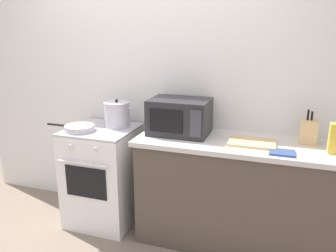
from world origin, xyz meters
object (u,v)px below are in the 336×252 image
at_px(stove, 104,175).
at_px(microwave, 180,116).
at_px(pasta_box, 335,139).
at_px(oven_mitt, 282,153).
at_px(stock_pot, 117,114).
at_px(knife_block, 308,132).
at_px(cutting_board, 252,142).
at_px(frying_pan, 79,128).

relative_size(stove, microwave, 1.84).
distance_m(stove, pasta_box, 1.99).
relative_size(stove, oven_mitt, 5.11).
height_order(stock_pot, oven_mitt, stock_pot).
relative_size(microwave, knife_block, 1.84).
relative_size(stove, pasta_box, 4.18).
bearing_deg(knife_block, cutting_board, -160.97).
bearing_deg(pasta_box, oven_mitt, -159.50).
distance_m(stock_pot, knife_block, 1.63).
xyz_separation_m(stove, frying_pan, (-0.14, -0.13, 0.48)).
relative_size(cutting_board, oven_mitt, 2.00).
relative_size(microwave, oven_mitt, 2.78).
bearing_deg(frying_pan, stove, 41.89).
bearing_deg(oven_mitt, pasta_box, 20.50).
height_order(frying_pan, cutting_board, frying_pan).
height_order(frying_pan, oven_mitt, frying_pan).
bearing_deg(knife_block, microwave, -176.54).
height_order(frying_pan, microwave, microwave).
height_order(microwave, knife_block, microwave).
bearing_deg(cutting_board, frying_pan, -174.97).
height_order(knife_block, pasta_box, knife_block).
height_order(stock_pot, knife_block, knife_block).
bearing_deg(knife_block, stock_pot, -178.75).
xyz_separation_m(stock_pot, pasta_box, (1.80, -0.13, -0.01)).
relative_size(frying_pan, knife_block, 1.71).
xyz_separation_m(stove, microwave, (0.72, 0.08, 0.61)).
height_order(stove, frying_pan, frying_pan).
distance_m(stock_pot, microwave, 0.61).
bearing_deg(frying_pan, oven_mitt, -0.99).
bearing_deg(frying_pan, pasta_box, 2.80).
distance_m(pasta_box, oven_mitt, 0.38).
xyz_separation_m(frying_pan, pasta_box, (2.06, 0.10, 0.08)).
relative_size(stock_pot, frying_pan, 0.69).
relative_size(stock_pot, oven_mitt, 1.79).
height_order(stock_pot, frying_pan, stock_pot).
bearing_deg(pasta_box, knife_block, 134.61).
bearing_deg(stock_pot, knife_block, 1.25).
relative_size(stove, frying_pan, 1.99).
bearing_deg(cutting_board, stock_pot, 175.12).
bearing_deg(stove, frying_pan, -138.11).
distance_m(knife_block, oven_mitt, 0.36).
distance_m(stove, stock_pot, 0.60).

